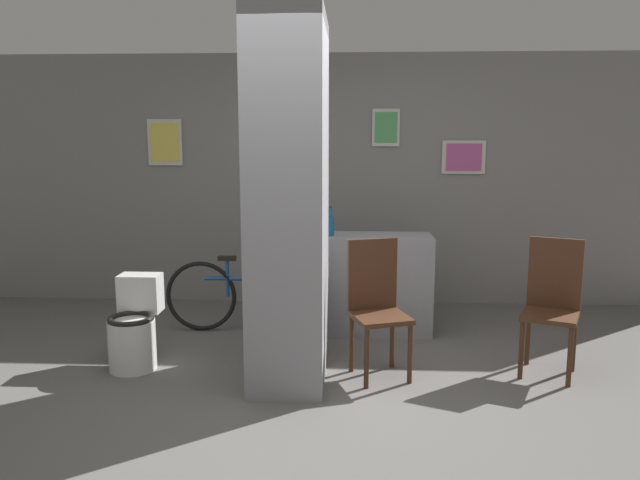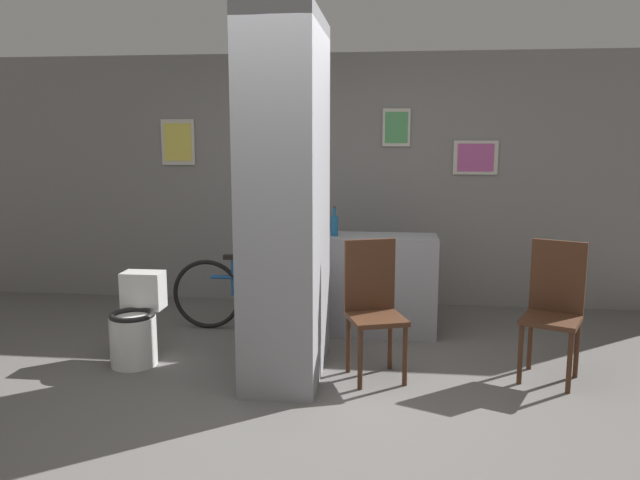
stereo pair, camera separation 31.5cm
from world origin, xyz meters
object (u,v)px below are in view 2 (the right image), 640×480
(bicycle, at_px, (260,294))
(bottle_tall, at_px, (334,225))
(chair_by_doorway, at_px, (554,305))
(toilet, at_px, (136,325))
(chair_near_pillar, at_px, (373,304))

(bicycle, relative_size, bottle_tall, 6.10)
(chair_by_doorway, relative_size, bottle_tall, 3.79)
(toilet, distance_m, bicycle, 1.21)
(bicycle, bearing_deg, bottle_tall, -0.51)
(bottle_tall, bearing_deg, chair_by_doorway, -27.03)
(chair_near_pillar, bearing_deg, toilet, 159.36)
(bicycle, bearing_deg, chair_near_pillar, -42.46)
(chair_near_pillar, xyz_separation_m, bottle_tall, (-0.38, 0.96, 0.44))
(chair_by_doorway, bearing_deg, bottle_tall, 176.49)
(toilet, relative_size, chair_near_pillar, 0.68)
(chair_near_pillar, height_order, chair_by_doorway, same)
(chair_near_pillar, bearing_deg, bottle_tall, 92.51)
(chair_near_pillar, bearing_deg, chair_by_doorway, -14.25)
(toilet, bearing_deg, bottle_tall, 31.45)
(chair_near_pillar, distance_m, chair_by_doorway, 1.31)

